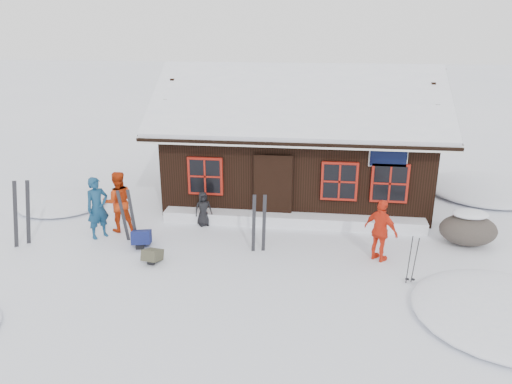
# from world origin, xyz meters

# --- Properties ---
(ground) EXTENTS (120.00, 120.00, 0.00)m
(ground) POSITION_xyz_m (0.00, 0.00, 0.00)
(ground) COLOR white
(ground) RESTS_ON ground
(mountain_hut) EXTENTS (8.90, 6.09, 4.42)m
(mountain_hut) POSITION_xyz_m (1.50, 4.98, 1.58)
(mountain_hut) COLOR black
(mountain_hut) RESTS_ON ground
(snow_drift) EXTENTS (7.60, 0.60, 0.35)m
(snow_drift) POSITION_xyz_m (1.50, 2.25, 0.17)
(snow_drift) COLOR white
(snow_drift) RESTS_ON ground
(snow_mounds) EXTENTS (20.60, 13.20, 0.48)m
(snow_mounds) POSITION_xyz_m (1.65, 1.86, 0.00)
(snow_mounds) COLOR white
(snow_mounds) RESTS_ON ground
(skier_teal) EXTENTS (0.72, 0.75, 1.73)m
(skier_teal) POSITION_xyz_m (-3.73, 0.75, 0.86)
(skier_teal) COLOR navy
(skier_teal) RESTS_ON ground
(skier_orange_left) EXTENTS (1.05, 0.95, 1.75)m
(skier_orange_left) POSITION_xyz_m (-3.34, 1.27, 0.87)
(skier_orange_left) COLOR red
(skier_orange_left) RESTS_ON ground
(skier_orange_right) EXTENTS (0.96, 0.90, 1.59)m
(skier_orange_right) POSITION_xyz_m (3.77, 0.29, 0.80)
(skier_orange_right) COLOR red
(skier_orange_right) RESTS_ON ground
(skier_crouched) EXTENTS (0.59, 0.53, 1.02)m
(skier_crouched) POSITION_xyz_m (-1.07, 1.93, 0.51)
(skier_crouched) COLOR black
(skier_crouched) RESTS_ON ground
(boulder) EXTENTS (1.49, 1.12, 0.86)m
(boulder) POSITION_xyz_m (6.21, 1.55, 0.44)
(boulder) COLOR #4D443D
(boulder) RESTS_ON ground
(ski_pair_left) EXTENTS (0.53, 0.36, 1.84)m
(ski_pair_left) POSITION_xyz_m (-5.50, 0.04, 0.87)
(ski_pair_left) COLOR black
(ski_pair_left) RESTS_ON ground
(ski_pair_mid) EXTENTS (0.49, 0.13, 1.51)m
(ski_pair_mid) POSITION_xyz_m (-2.83, 0.62, 0.70)
(ski_pair_mid) COLOR black
(ski_pair_mid) RESTS_ON ground
(ski_pair_right) EXTENTS (0.39, 0.10, 1.60)m
(ski_pair_right) POSITION_xyz_m (0.73, 0.43, 0.75)
(ski_pair_right) COLOR black
(ski_pair_right) RESTS_ON ground
(ski_poles) EXTENTS (0.21, 0.10, 1.18)m
(ski_poles) POSITION_xyz_m (4.37, -0.77, 0.55)
(ski_poles) COLOR black
(ski_poles) RESTS_ON ground
(backpack_blue) EXTENTS (0.62, 0.73, 0.35)m
(backpack_blue) POSITION_xyz_m (-2.38, 0.32, 0.17)
(backpack_blue) COLOR navy
(backpack_blue) RESTS_ON ground
(backpack_olive) EXTENTS (0.45, 0.55, 0.27)m
(backpack_olive) POSITION_xyz_m (-1.80, -0.56, 0.14)
(backpack_olive) COLOR #434130
(backpack_olive) RESTS_ON ground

